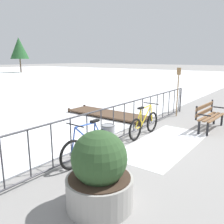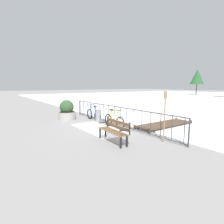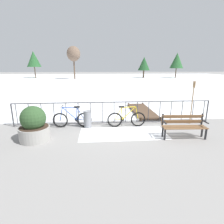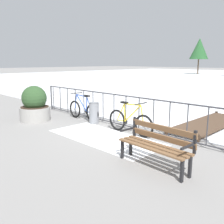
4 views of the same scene
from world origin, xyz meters
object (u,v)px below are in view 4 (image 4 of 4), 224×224
(trash_bin, at_px, (94,113))
(planter_with_shrub, at_px, (35,105))
(bicycle_second, at_px, (130,122))
(bicycle_near_railing, at_px, (83,110))
(park_bench, at_px, (157,142))

(trash_bin, bearing_deg, planter_with_shrub, -145.80)
(bicycle_second, distance_m, trash_bin, 1.72)
(bicycle_near_railing, bearing_deg, park_bench, -19.19)
(planter_with_shrub, bearing_deg, park_bench, -2.07)
(park_bench, xyz_separation_m, planter_with_shrub, (-5.50, 0.20, 0.05))
(bicycle_second, xyz_separation_m, planter_with_shrub, (-3.56, -1.18, 0.19))
(planter_with_shrub, distance_m, trash_bin, 2.24)
(park_bench, bearing_deg, bicycle_near_railing, 160.81)
(planter_with_shrub, relative_size, trash_bin, 1.74)
(park_bench, height_order, planter_with_shrub, planter_with_shrub)
(bicycle_second, bearing_deg, planter_with_shrub, -161.70)
(park_bench, distance_m, planter_with_shrub, 5.50)
(bicycle_near_railing, height_order, park_bench, bicycle_near_railing)
(bicycle_second, distance_m, planter_with_shrub, 3.76)
(bicycle_near_railing, distance_m, park_bench, 4.57)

